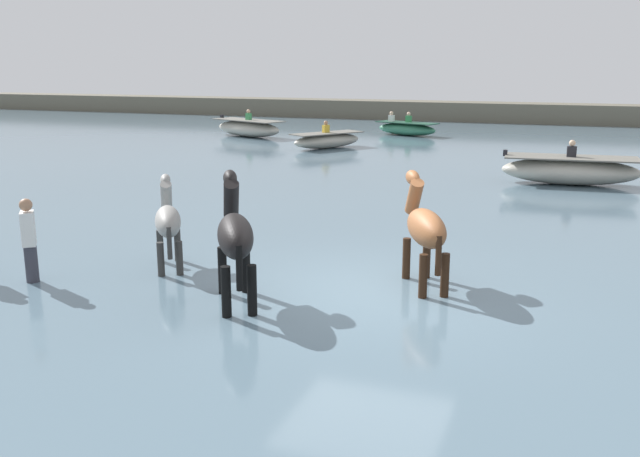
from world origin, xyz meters
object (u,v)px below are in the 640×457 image
horse_lead_chestnut (425,230)px  horse_flank_black (235,238)px  boat_distant_east (407,129)px  boat_far_inshore (327,140)px  boat_mid_outer (570,171)px  person_wading_close (30,246)px  boat_near_port (248,128)px  horse_trailing_grey (168,223)px

horse_lead_chestnut → horse_flank_black: horse_flank_black is taller
horse_lead_chestnut → horse_flank_black: size_ratio=0.95×
horse_flank_black → boat_distant_east: 24.64m
horse_lead_chestnut → boat_far_inshore: 18.19m
horse_lead_chestnut → boat_mid_outer: bearing=79.7°
person_wading_close → boat_near_port: bearing=107.3°
horse_lead_chestnut → person_wading_close: bearing=-161.5°
horse_lead_chestnut → boat_far_inshore: horse_lead_chestnut is taller
horse_lead_chestnut → horse_trailing_grey: bearing=-173.4°
horse_lead_chestnut → person_wading_close: horse_lead_chestnut is taller
boat_far_inshore → person_wading_close: (1.66, -18.51, 0.27)m
boat_mid_outer → boat_far_inshore: bearing=148.7°
horse_lead_chestnut → boat_near_port: 23.26m
horse_trailing_grey → boat_distant_east: size_ratio=0.54×
boat_mid_outer → horse_lead_chestnut: bearing=-100.3°
person_wading_close → horse_lead_chestnut: bearing=18.5°
horse_flank_black → horse_trailing_grey: bearing=147.3°
boat_distant_east → person_wading_close: bearing=-90.4°
horse_trailing_grey → person_wading_close: size_ratio=1.09×
boat_far_inshore → horse_trailing_grey: bearing=-79.1°
horse_flank_black → person_wading_close: bearing=-175.7°
horse_lead_chestnut → boat_distant_east: size_ratio=0.60×
boat_near_port → person_wading_close: size_ratio=2.57×
boat_mid_outer → horse_flank_black: bearing=-109.2°
boat_far_inshore → horse_lead_chestnut: bearing=-65.4°
boat_distant_east → boat_near_port: size_ratio=0.79×
horse_flank_black → boat_distant_east: bearing=97.7°
boat_far_inshore → boat_near_port: boat_near_port is taller
boat_near_port → person_wading_close: (6.70, -21.52, 0.20)m
boat_near_port → horse_flank_black: bearing=-64.4°
boat_distant_east → boat_mid_outer: bearing=-57.4°
horse_trailing_grey → horse_lead_chestnut: bearing=6.6°
boat_distant_east → boat_far_inshore: 6.44m
horse_flank_black → person_wading_close: size_ratio=1.29×
horse_lead_chestnut → horse_trailing_grey: 4.32m
horse_trailing_grey → boat_near_port: 21.70m
horse_trailing_grey → horse_flank_black: size_ratio=0.85×
horse_flank_black → boat_near_port: (-10.20, 21.26, -0.57)m
horse_lead_chestnut → boat_near_port: (-12.60, 19.55, -0.50)m
boat_near_port → boat_mid_outer: size_ratio=1.07×
boat_distant_east → boat_far_inshore: (-1.85, -6.17, -0.00)m
boat_distant_east → person_wading_close: person_wading_close is taller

